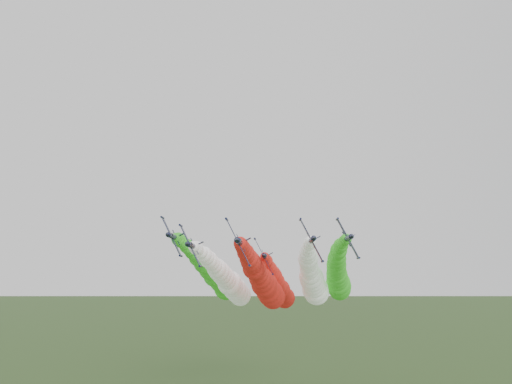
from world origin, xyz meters
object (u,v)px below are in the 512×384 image
jet_inner_left (228,281)px  jet_trail (278,285)px  jet_lead (263,282)px  jet_outer_right (338,276)px  jet_inner_right (313,280)px  jet_outer_left (214,274)px

jet_inner_left → jet_trail: 21.21m
jet_lead → jet_outer_right: (21.27, 17.08, 1.67)m
jet_inner_right → jet_trail: jet_inner_right is taller
jet_outer_left → jet_outer_right: size_ratio=1.01×
jet_inner_right → jet_outer_right: jet_outer_right is taller
jet_lead → jet_outer_left: jet_outer_left is taller
jet_outer_right → jet_inner_left: bearing=-169.3°
jet_lead → jet_inner_right: (13.42, 10.44, 0.65)m
jet_inner_right → jet_outer_right: size_ratio=1.00×
jet_lead → jet_outer_left: bearing=130.7°
jet_inner_left → jet_inner_right: (23.64, -0.70, 0.40)m
jet_outer_left → jet_outer_right: 36.16m
jet_inner_left → jet_outer_right: 32.09m
jet_outer_right → jet_trail: size_ratio=1.00×
jet_lead → jet_outer_left: (-14.88, 17.31, 2.15)m
jet_inner_right → jet_trail: bearing=120.2°
jet_lead → jet_trail: size_ratio=1.00×
jet_outer_right → jet_trail: (-17.51, 9.93, -2.81)m
jet_inner_left → jet_inner_right: jet_inner_right is taller
jet_inner_right → jet_trail: size_ratio=1.00×
jet_inner_right → jet_outer_right: 10.34m
jet_inner_left → jet_trail: jet_inner_left is taller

